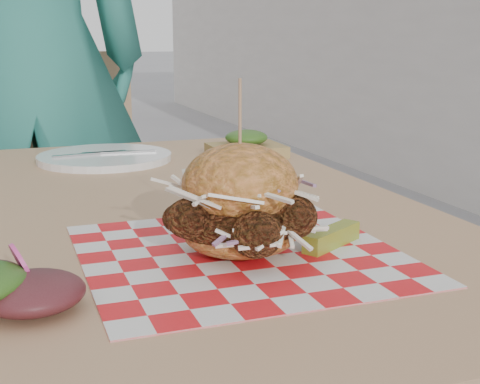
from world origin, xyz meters
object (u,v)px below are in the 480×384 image
Objects in this scene: diner at (22,55)px; patio_table at (146,255)px; patio_chair at (67,186)px; sandwich at (240,206)px.

diner is 1.58× the size of patio_table.
patio_table is (0.13, -0.90, -0.28)m from diner.
sandwich is (0.08, -1.34, 0.26)m from patio_chair.
diner reaches higher than patio_table.
diner is 0.95m from patio_table.
sandwich reaches higher than patio_chair.
diner is 1.19m from sandwich.
patio_chair is 4.71× the size of sandwich.
patio_chair is (0.11, 0.17, -0.40)m from diner.
patio_chair is 1.36m from sandwich.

